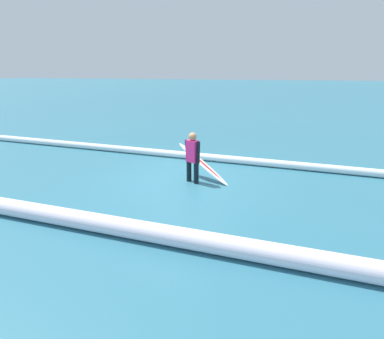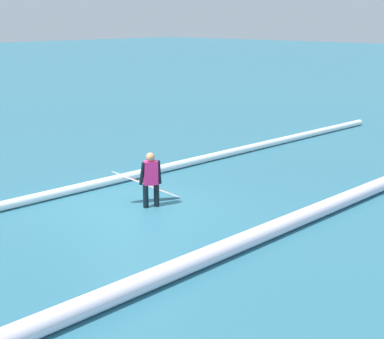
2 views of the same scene
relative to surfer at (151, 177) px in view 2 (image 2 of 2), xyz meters
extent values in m
plane|color=#2E6D82|center=(0.45, -0.12, -0.78)|extent=(188.68, 188.68, 0.00)
cylinder|color=black|center=(0.12, -0.07, -0.48)|extent=(0.14, 0.14, 0.59)
cylinder|color=black|center=(-0.12, 0.07, -0.48)|extent=(0.14, 0.14, 0.59)
cube|color=#D82672|center=(0.00, 0.00, 0.11)|extent=(0.39, 0.34, 0.60)
sphere|color=tan|center=(0.00, 0.00, 0.52)|extent=(0.22, 0.22, 0.22)
cylinder|color=black|center=(0.19, -0.10, 0.11)|extent=(0.09, 0.21, 0.60)
cylinder|color=black|center=(-0.19, 0.10, 0.11)|extent=(0.09, 0.14, 0.60)
ellipsoid|color=white|center=(-0.20, -0.36, -0.32)|extent=(1.77, 1.06, 0.94)
ellipsoid|color=red|center=(-0.20, -0.36, -0.32)|extent=(1.37, 0.75, 0.76)
cylinder|color=white|center=(-1.51, -2.15, -0.66)|extent=(24.54, 2.18, 0.25)
cylinder|color=white|center=(-1.03, 3.41, -0.60)|extent=(23.61, 1.87, 0.37)
camera|label=1|loc=(-2.28, 8.23, 2.25)|focal=30.08mm
camera|label=2|loc=(8.70, 9.52, 3.80)|focal=50.43mm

